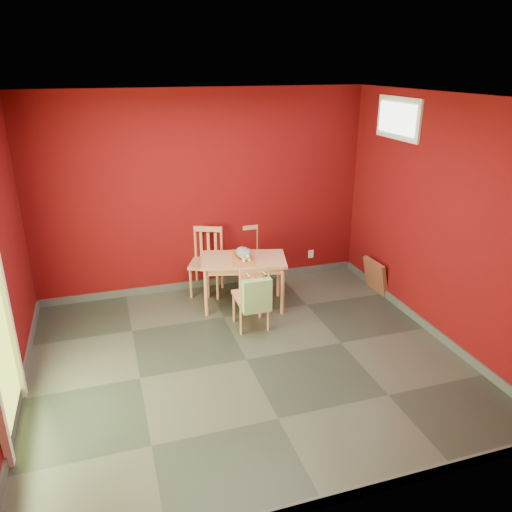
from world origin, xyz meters
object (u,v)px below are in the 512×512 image
object	(u,v)px
dining_table	(244,264)
picture_frame	(375,276)
chair_far_left	(207,260)
chair_far_right	(248,256)
tote_bag	(257,296)
chair_near	(252,295)
cat	(243,251)

from	to	relation	value
dining_table	picture_frame	world-z (taller)	dining_table
chair_far_left	picture_frame	world-z (taller)	chair_far_left
dining_table	chair_far_right	bearing A→B (deg)	68.42
tote_bag	dining_table	bearing A→B (deg)	84.54
chair_near	picture_frame	bearing A→B (deg)	13.36
chair_far_left	cat	xyz separation A→B (m)	(0.36, -0.54, 0.29)
cat	picture_frame	bearing A→B (deg)	10.01
dining_table	tote_bag	xyz separation A→B (m)	(-0.08, -0.80, -0.06)
chair_near	dining_table	bearing A→B (deg)	82.88
dining_table	chair_far_left	xyz separation A→B (m)	(-0.36, 0.56, -0.11)
tote_bag	chair_far_left	bearing A→B (deg)	101.80
dining_table	cat	xyz separation A→B (m)	(0.00, 0.02, 0.18)
dining_table	cat	distance (m)	0.18
chair_near	cat	bearing A→B (deg)	82.70
chair_far_left	chair_near	xyz separation A→B (m)	(0.29, -1.15, -0.04)
cat	chair_far_left	bearing A→B (deg)	138.79
dining_table	tote_bag	bearing A→B (deg)	-95.46
dining_table	tote_bag	distance (m)	0.81
cat	picture_frame	distance (m)	1.93
chair_far_left	cat	size ratio (longest dim) A/B	2.46
dining_table	chair_far_right	xyz separation A→B (m)	(0.25, 0.64, -0.15)
chair_far_left	picture_frame	bearing A→B (deg)	-17.40
cat	picture_frame	size ratio (longest dim) A/B	0.80
dining_table	tote_bag	size ratio (longest dim) A/B	2.54
chair_near	tote_bag	distance (m)	0.23
chair_far_left	picture_frame	size ratio (longest dim) A/B	1.96
chair_far_right	picture_frame	xyz separation A→B (m)	(1.60, -0.78, -0.20)
dining_table	chair_far_right	distance (m)	0.70
chair_far_right	cat	world-z (taller)	cat
tote_bag	picture_frame	distance (m)	2.06
chair_far_left	tote_bag	world-z (taller)	chair_far_left
dining_table	chair_far_right	size ratio (longest dim) A/B	1.40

